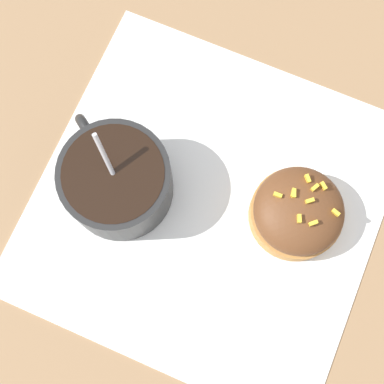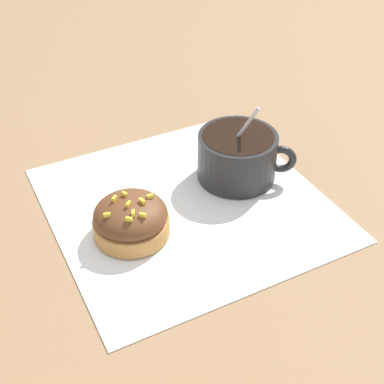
# 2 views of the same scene
# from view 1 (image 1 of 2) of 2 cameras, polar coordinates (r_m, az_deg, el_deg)

# --- Properties ---
(ground_plane) EXTENTS (3.00, 3.00, 0.00)m
(ground_plane) POSITION_cam_1_polar(r_m,az_deg,el_deg) (0.49, 1.67, -1.29)
(ground_plane) COLOR #93704C
(paper_napkin) EXTENTS (0.33, 0.33, 0.00)m
(paper_napkin) POSITION_cam_1_polar(r_m,az_deg,el_deg) (0.49, 1.68, -1.26)
(paper_napkin) COLOR white
(paper_napkin) RESTS_ON ground_plane
(coffee_cup) EXTENTS (0.10, 0.10, 0.10)m
(coffee_cup) POSITION_cam_1_polar(r_m,az_deg,el_deg) (0.46, -8.07, 1.28)
(coffee_cup) COLOR black
(coffee_cup) RESTS_ON paper_napkin
(frosted_pastry) EXTENTS (0.08, 0.08, 0.05)m
(frosted_pastry) POSITION_cam_1_polar(r_m,az_deg,el_deg) (0.47, 11.19, -2.12)
(frosted_pastry) COLOR #C18442
(frosted_pastry) RESTS_ON paper_napkin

